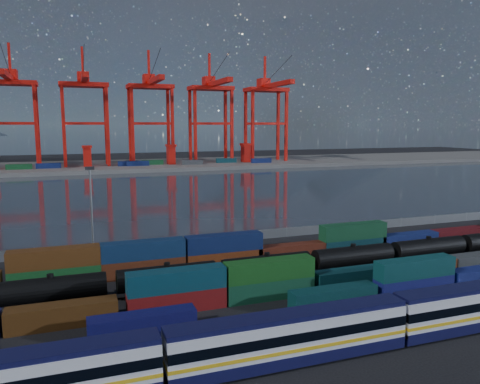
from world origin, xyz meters
name	(u,v)px	position (x,y,z in m)	size (l,w,h in m)	color
ground	(306,283)	(0.00, 0.00, 0.00)	(700.00, 700.00, 0.00)	black
harbor_water	(170,192)	(0.00, 105.00, 0.01)	(700.00, 700.00, 0.00)	#29303B
far_quay	(133,165)	(0.00, 210.00, 1.00)	(700.00, 70.00, 2.00)	#514F4C
distant_mountains	(97,65)	(63.02, 1600.00, 220.29)	(2470.00, 1100.00, 520.00)	#1E2630
passenger_train	(291,338)	(-13.09, -21.32, 2.72)	(77.58, 3.16, 5.42)	silver
container_row_south	(207,310)	(-18.50, -9.70, 1.99)	(139.89, 2.49, 5.30)	#393B3E
container_row_mid	(331,278)	(1.84, -3.92, 1.81)	(142.01, 2.60, 5.53)	#393B3E
container_row_north	(215,255)	(-11.04, 11.91, 2.19)	(142.70, 2.68, 5.70)	#101052
tanker_string	(311,262)	(2.38, 2.92, 2.26)	(123.18, 3.15, 4.51)	black
waterfront_fence	(243,236)	(0.00, 28.00, 1.00)	(160.12, 0.12, 2.20)	#595B5E
yard_light_mast	(91,207)	(-30.00, 26.00, 9.30)	(1.60, 0.40, 16.60)	slate
gantry_cranes	(118,95)	(-7.50, 203.28, 39.81)	(199.98, 47.96, 64.94)	red
quay_containers	(115,164)	(-11.00, 195.46, 3.30)	(172.58, 10.99, 2.60)	navy
straddle_carriers	(130,155)	(-2.50, 200.00, 7.82)	(140.00, 7.00, 11.10)	red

